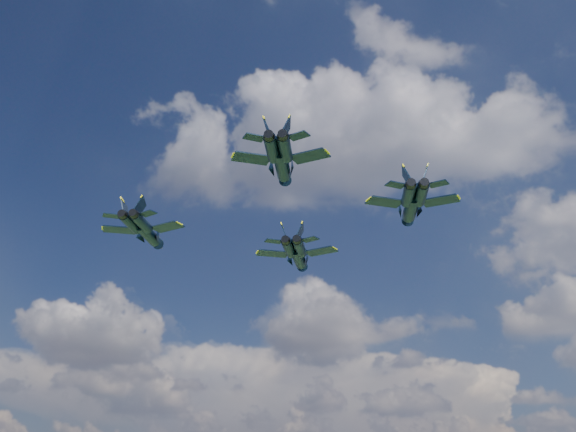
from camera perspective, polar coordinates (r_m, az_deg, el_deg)
The scene contains 4 objects.
jet_lead at distance 123.38m, azimuth 0.86°, elevation -3.29°, with size 13.88×17.99×4.28m.
jet_left at distance 110.62m, azimuth -10.93°, elevation -1.40°, with size 12.62×16.27×3.88m.
jet_right at distance 106.16m, azimuth 9.67°, elevation 0.60°, with size 13.25×17.56×4.14m.
jet_slot at distance 86.08m, azimuth -0.45°, elevation 4.00°, with size 11.52×15.18×3.58m.
Camera 1 is at (19.15, -88.80, 19.66)m, focal length 45.00 mm.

